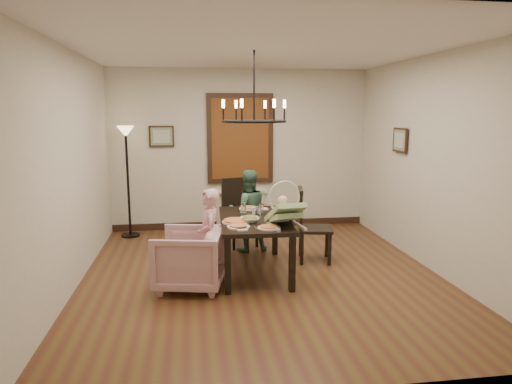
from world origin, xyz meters
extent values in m
cube|color=#4E291A|center=(0.00, 0.00, 0.00)|extent=(4.50, 5.00, 0.01)
cube|color=white|center=(0.00, 0.00, 2.80)|extent=(4.50, 5.00, 0.01)
cube|color=beige|center=(0.00, 2.50, 1.40)|extent=(4.50, 0.01, 2.80)
cube|color=beige|center=(-2.25, 0.00, 1.40)|extent=(0.01, 5.00, 2.80)
cube|color=beige|center=(2.25, 0.00, 1.40)|extent=(0.01, 5.00, 2.80)
cube|color=black|center=(-0.08, 0.14, 0.69)|extent=(0.93, 1.57, 0.05)
cube|color=black|center=(-0.48, -0.55, 0.33)|extent=(0.07, 0.07, 0.67)
cube|color=black|center=(-0.42, 0.87, 0.33)|extent=(0.07, 0.07, 0.67)
cube|color=black|center=(0.27, -0.58, 0.33)|extent=(0.07, 0.07, 0.67)
cube|color=black|center=(0.32, 0.84, 0.33)|extent=(0.07, 0.07, 0.67)
imported|color=#D5A2AD|center=(-0.91, -0.28, 0.35)|extent=(0.92, 0.90, 0.71)
imported|color=pink|center=(-0.67, -0.17, 0.48)|extent=(0.25, 0.36, 0.97)
imported|color=#3F6A53|center=(-0.04, 1.07, 0.51)|extent=(0.53, 0.43, 1.02)
imported|color=white|center=(-0.16, -0.06, 0.75)|extent=(0.28, 0.28, 0.07)
cylinder|color=tan|center=(-0.34, -0.07, 0.74)|extent=(0.33, 0.33, 0.04)
cylinder|color=silver|center=(-0.01, 0.18, 0.78)|extent=(0.06, 0.06, 0.13)
cube|color=brown|center=(0.00, 2.46, 1.60)|extent=(1.00, 0.03, 1.40)
cube|color=black|center=(-1.35, 2.47, 1.65)|extent=(0.42, 0.03, 0.36)
cube|color=black|center=(2.21, 0.90, 1.65)|extent=(0.03, 0.42, 0.36)
torus|color=black|center=(-0.08, 0.14, 1.95)|extent=(0.80, 0.80, 0.04)
camera|label=1|loc=(-0.86, -5.50, 2.07)|focal=32.00mm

